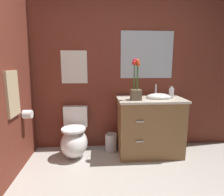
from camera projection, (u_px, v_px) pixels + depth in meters
wall_back at (130, 68)px, 2.93m from camera, size 3.96×0.05×2.50m
toilet at (75, 139)px, 2.77m from camera, size 0.38×0.59×0.69m
vanity_cabinet at (150, 126)px, 2.78m from camera, size 0.94×0.56×1.02m
flower_vase at (136, 87)px, 2.56m from camera, size 0.14×0.14×0.56m
soap_bottle at (171, 93)px, 2.70m from camera, size 0.07×0.07×0.17m
trash_bin at (111, 142)px, 2.91m from camera, size 0.18×0.18×0.27m
wall_poster at (74, 67)px, 2.84m from camera, size 0.38×0.01×0.49m
wall_mirror at (147, 55)px, 2.88m from camera, size 0.80×0.01×0.70m
hanging_towel at (13, 94)px, 2.15m from camera, size 0.03×0.28×0.52m
toilet_paper_roll at (28, 114)px, 2.45m from camera, size 0.11×0.11×0.11m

